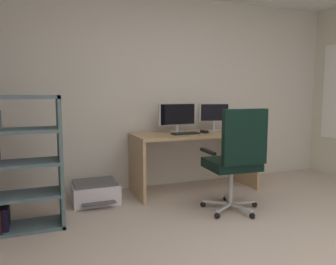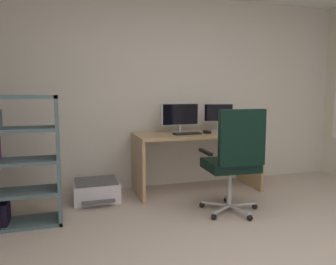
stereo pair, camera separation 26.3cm
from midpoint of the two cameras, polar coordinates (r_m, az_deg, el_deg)
wall_back at (r=4.53m, az=-1.83°, el=6.87°), size 5.06×0.10×2.52m
desk at (r=4.25m, az=2.78°, el=-2.63°), size 1.57×0.67×0.75m
monitor_main at (r=4.25m, az=-0.16°, el=2.94°), size 0.52×0.18×0.38m
monitor_secondary at (r=4.47m, az=6.26°, el=3.13°), size 0.41×0.18×0.37m
keyboard at (r=4.07m, az=1.15°, el=-0.17°), size 0.35×0.15×0.02m
computer_mouse at (r=4.21m, az=4.49°, el=0.13°), size 0.08×0.11×0.03m
office_chair at (r=3.46m, az=9.54°, el=-4.02°), size 0.63×0.63×1.10m
printer at (r=4.00m, az=-14.28°, el=-9.88°), size 0.52×0.53×0.24m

